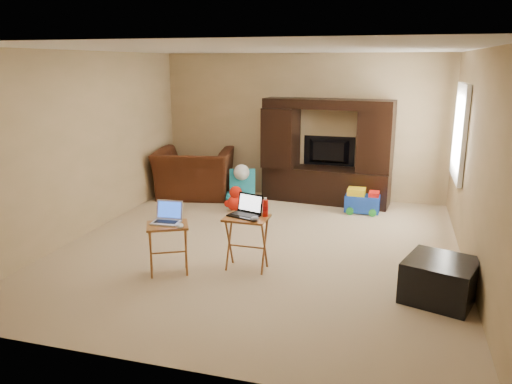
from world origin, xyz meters
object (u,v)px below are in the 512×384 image
(tray_table_right, at_px, (247,243))
(mouse_left, at_px, (180,226))
(entertainment_center, at_px, (327,152))
(mouse_right, at_px, (255,219))
(child_rocker, at_px, (239,187))
(ottoman, at_px, (440,280))
(water_bottle, at_px, (265,208))
(plush_toy, at_px, (236,199))
(laptop_left, at_px, (165,213))
(tray_table_left, at_px, (168,249))
(television, at_px, (328,152))
(push_toy, at_px, (362,201))
(laptop_right, at_px, (244,206))
(recliner, at_px, (194,173))

(tray_table_right, bearing_deg, mouse_left, -144.14)
(entertainment_center, xyz_separation_m, mouse_left, (-1.08, -3.60, -0.27))
(mouse_right, bearing_deg, child_rocker, 111.22)
(ottoman, height_order, water_bottle, water_bottle)
(plush_toy, bearing_deg, laptop_left, -89.99)
(entertainment_center, distance_m, plush_toy, 1.77)
(tray_table_left, bearing_deg, television, 44.50)
(plush_toy, relative_size, laptop_left, 1.38)
(push_toy, height_order, laptop_left, laptop_left)
(television, xyz_separation_m, plush_toy, (-1.30, -1.21, -0.63))
(television, distance_m, tray_table_left, 3.99)
(entertainment_center, distance_m, laptop_right, 3.18)
(push_toy, bearing_deg, television, 134.37)
(ottoman, bearing_deg, mouse_left, -175.08)
(television, xyz_separation_m, mouse_right, (-0.32, -3.49, -0.18))
(push_toy, height_order, tray_table_left, tray_table_left)
(plush_toy, height_order, laptop_left, laptop_left)
(push_toy, relative_size, laptop_right, 1.64)
(television, bearing_deg, laptop_left, 72.85)
(television, distance_m, mouse_right, 3.51)
(water_bottle, bearing_deg, push_toy, 70.22)
(child_rocker, distance_m, mouse_left, 3.07)
(mouse_right, relative_size, water_bottle, 0.66)
(tray_table_left, bearing_deg, laptop_left, 108.25)
(entertainment_center, relative_size, tray_table_left, 3.65)
(laptop_left, relative_size, laptop_right, 0.93)
(push_toy, distance_m, laptop_right, 2.93)
(television, height_order, recliner, television)
(child_rocker, xyz_separation_m, plush_toy, (0.08, -0.43, -0.08))
(ottoman, xyz_separation_m, tray_table_left, (-2.92, -0.17, 0.08))
(plush_toy, bearing_deg, water_bottle, -63.32)
(tray_table_right, relative_size, mouse_right, 4.92)
(television, relative_size, child_rocker, 1.52)
(plush_toy, xyz_separation_m, laptop_left, (0.00, -2.50, 0.50))
(plush_toy, distance_m, mouse_right, 2.52)
(recliner, relative_size, child_rocker, 2.23)
(child_rocker, distance_m, mouse_right, 2.94)
(television, bearing_deg, mouse_right, 86.85)
(television, height_order, laptop_right, television)
(laptop_left, height_order, mouse_left, laptop_left)
(recliner, distance_m, tray_table_right, 3.40)
(recliner, bearing_deg, laptop_right, 111.62)
(television, height_order, child_rocker, television)
(push_toy, distance_m, mouse_right, 2.98)
(push_toy, distance_m, mouse_left, 3.57)
(recliner, relative_size, ottoman, 1.99)
(recliner, bearing_deg, tray_table_left, 96.85)
(water_bottle, bearing_deg, mouse_left, -147.82)
(television, relative_size, tray_table_left, 1.51)
(tray_table_left, bearing_deg, ottoman, -23.51)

